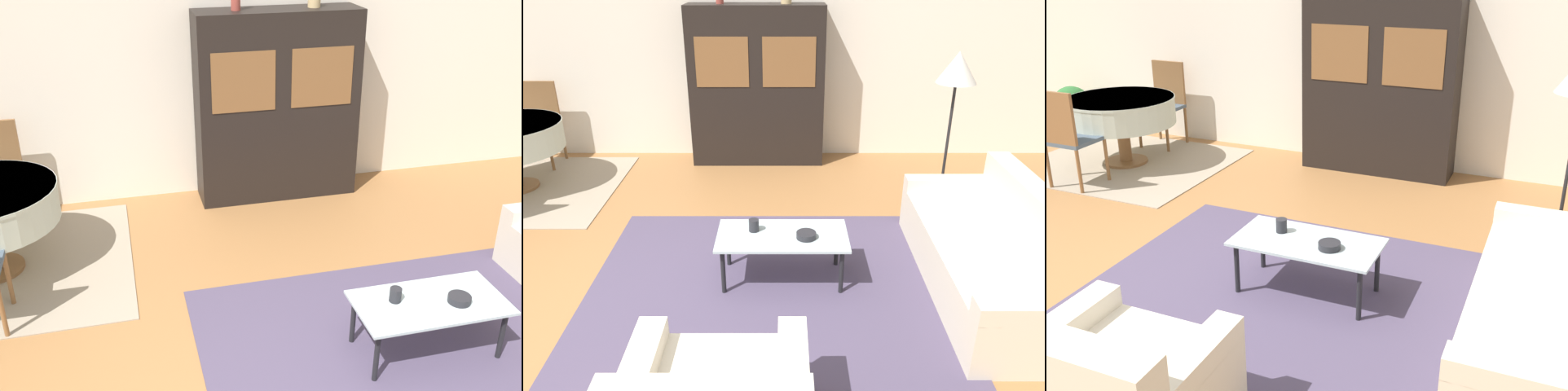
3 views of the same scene
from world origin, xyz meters
The scene contains 14 objects.
ground_plane centered at (0.00, 0.00, 0.00)m, with size 14.00×14.00×0.00m, color #9E6B3D.
wall_back centered at (0.00, 3.63, 1.35)m, with size 10.00×0.06×2.70m.
area_rug centered at (1.06, 0.54, 0.01)m, with size 2.83×2.35×0.01m.
dining_rug centered at (-1.84, 2.43, 0.01)m, with size 2.23×1.96×0.01m.
couch centered at (2.85, 0.53, 0.27)m, with size 0.94×2.05×0.76m.
armchair centered at (0.84, -1.00, 0.28)m, with size 0.95×0.85×0.74m.
coffee_table centered at (1.17, 0.63, 0.37)m, with size 1.03×0.52×0.40m.
display_cabinet centered at (0.86, 3.35, 0.96)m, with size 1.62×0.46×1.91m.
dining_table centered at (-1.86, 2.43, 0.61)m, with size 1.21×1.21×0.76m.
dining_chair_near centered at (-1.86, 1.60, 0.58)m, with size 0.44×0.44×1.01m.
dining_chair_far centered at (-1.86, 3.26, 0.58)m, with size 0.44×0.44×1.01m.
cup centered at (0.95, 0.69, 0.46)m, with size 0.08×0.08×0.10m.
bowl centered at (1.36, 0.57, 0.43)m, with size 0.15×0.15×0.05m.
potted_plant centered at (-3.23, 3.11, 0.37)m, with size 0.49×0.49×0.65m.
Camera 3 is at (2.66, -2.87, 2.29)m, focal length 42.00 mm.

